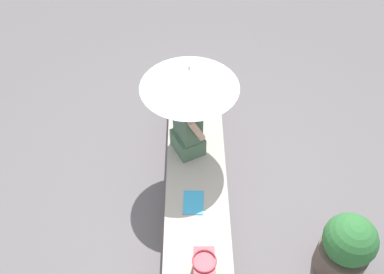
# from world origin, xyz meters

# --- Properties ---
(ground_plane) EXTENTS (14.00, 14.00, 0.00)m
(ground_plane) POSITION_xyz_m (0.00, 0.00, 0.00)
(ground_plane) COLOR #605B5E
(stone_bench) EXTENTS (3.18, 0.64, 0.41)m
(stone_bench) POSITION_xyz_m (0.00, 0.00, 0.20)
(stone_bench) COLOR #A8A093
(stone_bench) RESTS_ON ground
(person_seated) EXTENTS (0.51, 0.40, 0.90)m
(person_seated) POSITION_xyz_m (0.29, 0.09, 0.80)
(person_seated) COLOR #47664C
(person_seated) RESTS_ON stone_bench
(parasol) EXTENTS (0.96, 0.96, 1.18)m
(parasol) POSITION_xyz_m (0.26, 0.07, 1.45)
(parasol) COLOR #B7B7BC
(parasol) RESTS_ON stone_bench
(handbag_black) EXTENTS (0.28, 0.21, 0.34)m
(handbag_black) POSITION_xyz_m (-1.22, -0.05, 0.58)
(handbag_black) COLOR #B2333D
(handbag_black) RESTS_ON stone_bench
(magazine) EXTENTS (0.29, 0.21, 0.01)m
(magazine) POSITION_xyz_m (-0.43, 0.03, 0.42)
(magazine) COLOR #339ED1
(magazine) RESTS_ON stone_bench
(planter_near) EXTENTS (0.49, 0.49, 0.77)m
(planter_near) POSITION_xyz_m (-0.91, -1.38, 0.38)
(planter_near) COLOR brown
(planter_near) RESTS_ON ground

